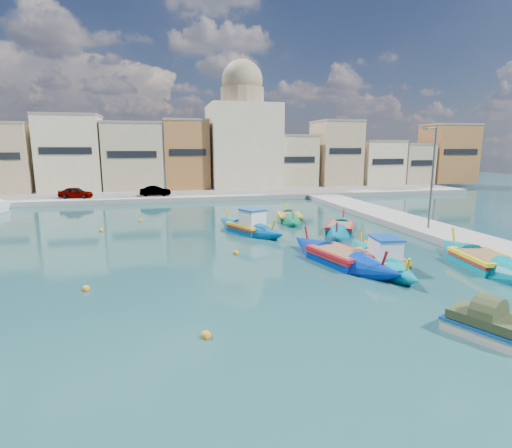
{
  "coord_description": "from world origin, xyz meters",
  "views": [
    {
      "loc": [
        -2.16,
        -19.94,
        6.61
      ],
      "look_at": [
        4.0,
        6.0,
        1.4
      ],
      "focal_mm": 28.0,
      "sensor_mm": 36.0,
      "label": 1
    }
  ],
  "objects_px": {
    "luzzu_cyan_south": "(485,263)",
    "tender_near": "(487,327)",
    "luzzu_turquoise_cabin": "(381,261)",
    "quay_street_lamp": "(432,177)",
    "luzzu_blue_south": "(340,258)",
    "luzzu_cyan_mid": "(340,230)",
    "luzzu_green": "(290,218)",
    "luzzu_blue_cabin": "(249,228)",
    "church_block": "(243,134)"
  },
  "relations": [
    {
      "from": "luzzu_cyan_south",
      "to": "tender_near",
      "type": "xyz_separation_m",
      "value": [
        -6.31,
        -6.89,
        0.12
      ]
    },
    {
      "from": "quay_street_lamp",
      "to": "luzzu_blue_south",
      "type": "distance_m",
      "value": 11.96
    },
    {
      "from": "luzzu_turquoise_cabin",
      "to": "luzzu_cyan_mid",
      "type": "relative_size",
      "value": 1.09
    },
    {
      "from": "luzzu_green",
      "to": "luzzu_turquoise_cabin",
      "type": "bearing_deg",
      "value": -87.26
    },
    {
      "from": "quay_street_lamp",
      "to": "luzzu_green",
      "type": "height_order",
      "value": "quay_street_lamp"
    },
    {
      "from": "church_block",
      "to": "luzzu_cyan_mid",
      "type": "xyz_separation_m",
      "value": [
        1.2,
        -31.97,
        -8.16
      ]
    },
    {
      "from": "church_block",
      "to": "luzzu_green",
      "type": "height_order",
      "value": "church_block"
    },
    {
      "from": "luzzu_cyan_mid",
      "to": "luzzu_cyan_south",
      "type": "relative_size",
      "value": 0.89
    },
    {
      "from": "luzzu_green",
      "to": "luzzu_cyan_south",
      "type": "distance_m",
      "value": 17.02
    },
    {
      "from": "luzzu_blue_south",
      "to": "luzzu_cyan_south",
      "type": "distance_m",
      "value": 7.84
    },
    {
      "from": "luzzu_blue_south",
      "to": "luzzu_blue_cabin",
      "type": "bearing_deg",
      "value": 109.88
    },
    {
      "from": "luzzu_cyan_south",
      "to": "tender_near",
      "type": "bearing_deg",
      "value": -132.45
    },
    {
      "from": "luzzu_turquoise_cabin",
      "to": "luzzu_blue_cabin",
      "type": "xyz_separation_m",
      "value": [
        -5.28,
        10.34,
        0.03
      ]
    },
    {
      "from": "luzzu_turquoise_cabin",
      "to": "quay_street_lamp",
      "type": "bearing_deg",
      "value": 40.34
    },
    {
      "from": "church_block",
      "to": "luzzu_turquoise_cabin",
      "type": "xyz_separation_m",
      "value": [
        -0.4,
        -40.66,
        -8.08
      ]
    },
    {
      "from": "luzzu_cyan_mid",
      "to": "luzzu_green",
      "type": "distance_m",
      "value": 6.04
    },
    {
      "from": "quay_street_lamp",
      "to": "luzzu_green",
      "type": "relative_size",
      "value": 1.06
    },
    {
      "from": "luzzu_green",
      "to": "tender_near",
      "type": "relative_size",
      "value": 2.46
    },
    {
      "from": "luzzu_green",
      "to": "tender_near",
      "type": "height_order",
      "value": "luzzu_green"
    },
    {
      "from": "quay_street_lamp",
      "to": "church_block",
      "type": "bearing_deg",
      "value": 102.35
    },
    {
      "from": "luzzu_blue_cabin",
      "to": "luzzu_cyan_south",
      "type": "bearing_deg",
      "value": -48.2
    },
    {
      "from": "luzzu_turquoise_cabin",
      "to": "tender_near",
      "type": "bearing_deg",
      "value": -96.08
    },
    {
      "from": "luzzu_blue_south",
      "to": "luzzu_cyan_south",
      "type": "bearing_deg",
      "value": -20.41
    },
    {
      "from": "luzzu_turquoise_cabin",
      "to": "luzzu_blue_cabin",
      "type": "distance_m",
      "value": 11.62
    },
    {
      "from": "church_block",
      "to": "quay_street_lamp",
      "type": "xyz_separation_m",
      "value": [
        7.44,
        -34.0,
        -4.07
      ]
    },
    {
      "from": "quay_street_lamp",
      "to": "luzzu_green",
      "type": "xyz_separation_m",
      "value": [
        -8.53,
        7.63,
        -4.09
      ]
    },
    {
      "from": "quay_street_lamp",
      "to": "tender_near",
      "type": "bearing_deg",
      "value": -119.99
    },
    {
      "from": "luzzu_turquoise_cabin",
      "to": "luzzu_blue_south",
      "type": "bearing_deg",
      "value": 149.92
    },
    {
      "from": "luzzu_blue_south",
      "to": "tender_near",
      "type": "bearing_deg",
      "value": -83.8
    },
    {
      "from": "quay_street_lamp",
      "to": "luzzu_cyan_south",
      "type": "relative_size",
      "value": 0.89
    },
    {
      "from": "luzzu_cyan_mid",
      "to": "quay_street_lamp",
      "type": "bearing_deg",
      "value": -18.05
    },
    {
      "from": "luzzu_cyan_south",
      "to": "luzzu_blue_cabin",
      "type": "bearing_deg",
      "value": 131.8
    },
    {
      "from": "quay_street_lamp",
      "to": "luzzu_cyan_mid",
      "type": "distance_m",
      "value": 7.73
    },
    {
      "from": "quay_street_lamp",
      "to": "luzzu_cyan_mid",
      "type": "bearing_deg",
      "value": 161.95
    },
    {
      "from": "luzzu_green",
      "to": "luzzu_blue_south",
      "type": "bearing_deg",
      "value": -95.5
    },
    {
      "from": "luzzu_cyan_mid",
      "to": "luzzu_cyan_south",
      "type": "bearing_deg",
      "value": -69.77
    },
    {
      "from": "quay_street_lamp",
      "to": "luzzu_turquoise_cabin",
      "type": "height_order",
      "value": "quay_street_lamp"
    },
    {
      "from": "luzzu_cyan_south",
      "to": "tender_near",
      "type": "distance_m",
      "value": 9.34
    },
    {
      "from": "luzzu_turquoise_cabin",
      "to": "luzzu_blue_cabin",
      "type": "bearing_deg",
      "value": 117.05
    },
    {
      "from": "luzzu_green",
      "to": "luzzu_cyan_mid",
      "type": "bearing_deg",
      "value": -67.73
    },
    {
      "from": "church_block",
      "to": "luzzu_green",
      "type": "relative_size",
      "value": 2.53
    },
    {
      "from": "church_block",
      "to": "tender_near",
      "type": "height_order",
      "value": "church_block"
    },
    {
      "from": "luzzu_blue_cabin",
      "to": "luzzu_cyan_mid",
      "type": "height_order",
      "value": "luzzu_blue_cabin"
    },
    {
      "from": "quay_street_lamp",
      "to": "luzzu_cyan_south",
      "type": "distance_m",
      "value": 9.52
    },
    {
      "from": "church_block",
      "to": "luzzu_blue_cabin",
      "type": "xyz_separation_m",
      "value": [
        -5.68,
        -30.32,
        -8.05
      ]
    },
    {
      "from": "church_block",
      "to": "luzzu_cyan_south",
      "type": "bearing_deg",
      "value": -83.25
    },
    {
      "from": "luzzu_blue_cabin",
      "to": "luzzu_cyan_south",
      "type": "distance_m",
      "value": 16.03
    },
    {
      "from": "luzzu_cyan_mid",
      "to": "tender_near",
      "type": "distance_m",
      "value": 17.38
    },
    {
      "from": "luzzu_green",
      "to": "luzzu_cyan_south",
      "type": "xyz_separation_m",
      "value": [
        6.08,
        -15.89,
        0.04
      ]
    },
    {
      "from": "church_block",
      "to": "luzzu_blue_south",
      "type": "relative_size",
      "value": 1.98
    }
  ]
}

